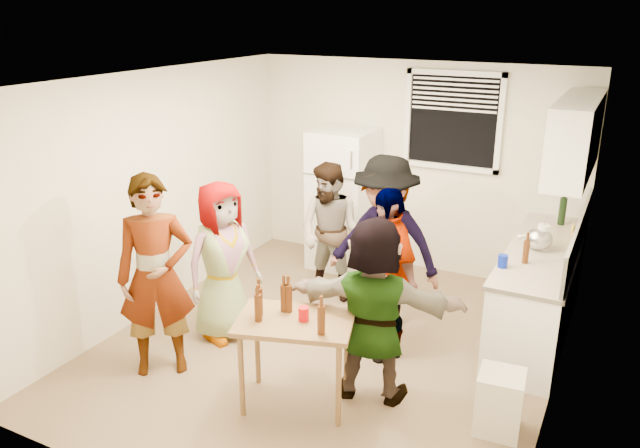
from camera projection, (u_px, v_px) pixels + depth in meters
The scene contains 23 objects.
room at pixel (329, 345), 5.97m from camera, with size 4.00×4.50×2.50m, color silver, non-canonical shape.
window at pixel (453, 121), 7.03m from camera, with size 1.12×0.10×1.06m, color white, non-canonical shape.
refrigerator at pixel (343, 199), 7.59m from camera, with size 0.70×0.70×1.70m, color white.
counter_lower at pixel (538, 293), 6.07m from camera, with size 0.60×2.20×0.86m, color white.
countertop at pixel (544, 251), 5.92m from camera, with size 0.64×2.22×0.04m, color #C1B29F.
backsplash at pixel (579, 236), 5.73m from camera, with size 0.03×2.20×0.36m, color #B2ADA2.
upper_cabinets at pixel (576, 137), 5.68m from camera, with size 0.34×1.60×0.70m, color white.
kettle at pixel (538, 249), 5.90m from camera, with size 0.27×0.22×0.22m, color silver, non-canonical shape.
paper_towel at pixel (541, 249), 5.90m from camera, with size 0.11×0.11×0.24m, color white.
wine_bottle at pixel (561, 224), 6.57m from camera, with size 0.07×0.07×0.29m, color black.
beer_bottle_counter at pixel (525, 263), 5.58m from camera, with size 0.06×0.06×0.21m, color #47230C.
blue_cup at pixel (502, 267), 5.49m from camera, with size 0.09×0.09×0.11m, color #091DA6.
picture_frame at pixel (573, 234), 6.05m from camera, with size 0.02×0.20×0.16m, color gold.
trash_bin at pixel (499, 402), 4.71m from camera, with size 0.33×0.33×0.49m, color beige.
serving_table at pixel (296, 402), 5.11m from camera, with size 0.90×0.60×0.76m, color brown, non-canonical shape.
beer_bottle_table at pixel (259, 321), 4.84m from camera, with size 0.06×0.06×0.23m, color #47230C.
red_cup at pixel (304, 320), 4.85m from camera, with size 0.08×0.08×0.11m, color #BD080C.
guest_grey at pixel (227, 334), 6.18m from camera, with size 0.77×1.57×0.50m, color #969696.
guest_stripe at pixel (165, 368), 5.61m from camera, with size 0.65×1.79×0.43m, color #141933.
guest_back_left at pixel (330, 297), 6.96m from camera, with size 0.74×1.53×0.58m, color #533527.
guest_back_right at pixel (382, 326), 6.34m from camera, with size 1.14×1.77×0.66m, color #424247.
guest_black at pixel (384, 351), 5.88m from camera, with size 0.94×1.60×0.39m, color black.
guest_orange at pixel (371, 394), 5.23m from camera, with size 1.45×1.57×0.46m, color #DA6547.
Camera 1 is at (2.31, -4.72, 3.07)m, focal length 35.00 mm.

